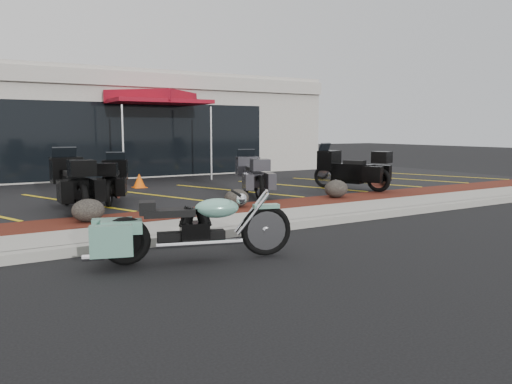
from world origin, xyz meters
TOP-DOWN VIEW (x-y plane):
  - ground at (0.00, 0.00)m, footprint 90.00×90.00m
  - curb at (0.00, 0.90)m, footprint 24.00×0.25m
  - sidewalk at (0.00, 1.60)m, footprint 24.00×1.20m
  - mulch_bed at (0.00, 2.80)m, footprint 24.00×1.20m
  - upper_lot at (0.00, 8.20)m, footprint 26.00×9.60m
  - dealership_building at (0.00, 14.47)m, footprint 18.00×8.16m
  - boulder_left at (-2.46, 2.73)m, footprint 0.61×0.51m
  - boulder_mid at (0.77, 2.87)m, footprint 0.57×0.47m
  - boulder_right at (3.70, 2.96)m, footprint 0.63×0.52m
  - hero_cruiser at (-0.64, -0.62)m, footprint 2.94×1.51m
  - touring_black_front at (-2.41, 5.14)m, footprint 0.89×2.30m
  - touring_black_mid at (-1.10, 5.75)m, footprint 1.47×2.16m
  - touring_grey at (2.27, 5.05)m, footprint 1.37×2.20m
  - touring_black_rear at (4.79, 4.78)m, footprint 1.72×2.45m
  - traffic_cone at (0.11, 7.70)m, footprint 0.44×0.44m
  - popup_canopy at (1.48, 10.26)m, footprint 3.81×3.81m

SIDE VIEW (x-z plane):
  - ground at x=0.00m, z-range 0.00..0.00m
  - curb at x=0.00m, z-range 0.00..0.15m
  - sidewalk at x=0.00m, z-range 0.00..0.15m
  - upper_lot at x=0.00m, z-range 0.00..0.15m
  - mulch_bed at x=0.00m, z-range 0.00..0.16m
  - boulder_mid at x=0.77m, z-range 0.16..0.56m
  - traffic_cone at x=0.11m, z-range 0.15..0.58m
  - boulder_left at x=-2.46m, z-range 0.16..0.59m
  - boulder_right at x=3.70m, z-range 0.16..0.61m
  - hero_cruiser at x=-0.64m, z-range 0.00..1.01m
  - touring_black_mid at x=-1.10m, z-range 0.15..1.32m
  - touring_grey at x=2.27m, z-range 0.15..1.35m
  - touring_black_rear at x=4.79m, z-range 0.15..1.49m
  - touring_black_front at x=-2.41m, z-range 0.15..1.49m
  - dealership_building at x=0.00m, z-range 0.01..4.01m
  - popup_canopy at x=1.48m, z-range 1.39..4.42m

